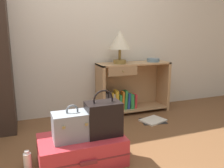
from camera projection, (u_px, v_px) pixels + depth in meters
The scene contains 10 objects.
ground_plane at pixel (111, 168), 2.02m from camera, with size 9.00×9.00×0.00m, color brown.
back_wall at pixel (71, 19), 3.10m from camera, with size 6.40×0.10×2.60m, color silver.
bookshelf at pixel (130, 88), 3.37m from camera, with size 1.03×0.35×0.71m.
table_lamp at pixel (120, 41), 3.12m from camera, with size 0.29×0.29×0.44m.
bowl at pixel (153, 60), 3.38m from camera, with size 0.18×0.18×0.05m, color slate.
suitcase_large at pixel (82, 150), 2.08m from camera, with size 0.74×0.46×0.24m.
train_case at pixel (73, 126), 1.99m from camera, with size 0.33×0.21×0.31m.
handbag at pixel (103, 118), 2.07m from camera, with size 0.30×0.20×0.41m.
bottle at pixel (27, 161), 1.99m from camera, with size 0.07×0.07×0.16m.
open_book_on_floor at pixel (153, 120), 3.07m from camera, with size 0.36×0.32×0.02m.
Camera 1 is at (-0.64, -1.70, 1.14)m, focal length 37.88 mm.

